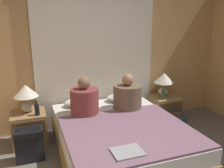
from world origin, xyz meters
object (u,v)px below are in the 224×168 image
object	(u,v)px
nightstand_right	(164,109)
bed	(120,139)
lamp_left	(26,94)
person_right_in_bed	(128,96)
lamp_right	(164,80)
person_left_in_bed	(85,100)
laptop_on_bed	(127,152)
pillow_right	(121,97)
handbag_on_floor	(175,124)
beer_bottle_on_right_stand	(163,94)
nightstand_left	(29,128)
beer_bottle_on_left_stand	(37,110)
pillow_left	(80,102)
backpack_on_floor	(29,143)

from	to	relation	value
nightstand_right	bed	bearing A→B (deg)	-147.49
lamp_left	person_right_in_bed	world-z (taller)	person_right_in_bed
nightstand_right	lamp_right	size ratio (longest dim) A/B	1.19
person_left_in_bed	person_right_in_bed	xyz separation A→B (m)	(0.66, 0.00, -0.01)
lamp_right	laptop_on_bed	distance (m)	2.06
nightstand_right	pillow_right	world-z (taller)	pillow_right
bed	lamp_left	xyz separation A→B (m)	(-1.14, 0.78, 0.52)
nightstand_right	handbag_on_floor	size ratio (longest dim) A/B	1.18
nightstand_right	pillow_right	xyz separation A→B (m)	(-0.79, 0.09, 0.29)
nightstand_right	handbag_on_floor	distance (m)	0.40
person_right_in_bed	nightstand_right	bearing A→B (deg)	19.45
lamp_left	laptop_on_bed	world-z (taller)	lamp_left
person_left_in_bed	beer_bottle_on_right_stand	xyz separation A→B (m)	(1.39, 0.17, -0.10)
nightstand_right	handbag_on_floor	bearing A→B (deg)	-93.41
lamp_right	person_right_in_bed	distance (m)	0.92
nightstand_left	nightstand_right	size ratio (longest dim) A/B	1.00
nightstand_right	person_right_in_bed	size ratio (longest dim) A/B	0.89
nightstand_left	laptop_on_bed	size ratio (longest dim) A/B	1.57
bed	lamp_right	world-z (taller)	lamp_right
lamp_left	nightstand_left	bearing A→B (deg)	-90.00
lamp_left	laptop_on_bed	size ratio (longest dim) A/B	1.32
person_left_in_bed	nightstand_left	bearing A→B (deg)	158.86
lamp_left	beer_bottle_on_right_stand	xyz separation A→B (m)	(2.16, -0.18, -0.18)
nightstand_right	person_left_in_bed	xyz separation A→B (m)	(-1.50, -0.30, 0.44)
lamp_left	beer_bottle_on_left_stand	xyz separation A→B (m)	(0.13, -0.18, -0.19)
bed	laptop_on_bed	xyz separation A→B (m)	(-0.22, -0.75, 0.28)
nightstand_right	lamp_left	distance (m)	2.33
lamp_left	person_left_in_bed	world-z (taller)	person_left_in_bed
handbag_on_floor	pillow_left	bearing A→B (deg)	162.10
laptop_on_bed	bed	bearing A→B (deg)	73.97
pillow_left	nightstand_left	bearing A→B (deg)	-173.74
beer_bottle_on_right_stand	person_right_in_bed	bearing A→B (deg)	-166.55
laptop_on_bed	beer_bottle_on_right_stand	bearing A→B (deg)	47.55
laptop_on_bed	lamp_right	bearing A→B (deg)	48.60
nightstand_left	bed	bearing A→B (deg)	-32.51
laptop_on_bed	backpack_on_floor	size ratio (longest dim) A/B	0.70
lamp_right	laptop_on_bed	size ratio (longest dim) A/B	1.32
nightstand_left	person_left_in_bed	xyz separation A→B (m)	(0.77, -0.30, 0.44)
pillow_left	person_left_in_bed	world-z (taller)	person_left_in_bed
nightstand_right	beer_bottle_on_right_stand	xyz separation A→B (m)	(-0.11, -0.12, 0.34)
lamp_right	person_right_in_bed	world-z (taller)	person_right_in_bed
lamp_right	laptop_on_bed	world-z (taller)	lamp_right
beer_bottle_on_left_stand	laptop_on_bed	bearing A→B (deg)	-59.68
lamp_right	beer_bottle_on_right_stand	bearing A→B (deg)	-122.36
lamp_left	handbag_on_floor	xyz separation A→B (m)	(2.25, -0.44, -0.63)
nightstand_left	beer_bottle_on_left_stand	distance (m)	0.37
lamp_left	lamp_right	xyz separation A→B (m)	(2.27, 0.00, 0.00)
bed	nightstand_right	distance (m)	1.35
pillow_right	beer_bottle_on_left_stand	bearing A→B (deg)	-171.20
nightstand_left	beer_bottle_on_right_stand	distance (m)	2.19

